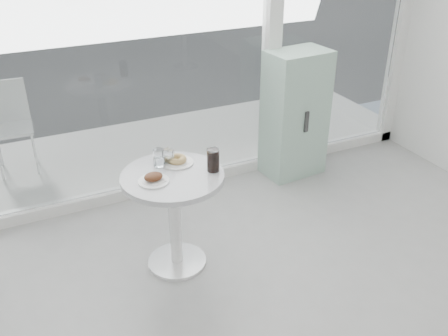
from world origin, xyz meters
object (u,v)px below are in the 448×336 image
cola_glass (213,160)px  water_tumbler_a (159,159)px  plate_fritter (154,178)px  water_tumbler_b (169,158)px  patio_chair (10,121)px  plate_donut (177,161)px  main_table (174,202)px  mint_cabinet (295,114)px

cola_glass → water_tumbler_a: bearing=144.7°
plate_fritter → cola_glass: (0.42, -0.03, 0.05)m
water_tumbler_b → patio_chair: bearing=116.7°
plate_donut → cola_glass: (0.19, -0.21, 0.06)m
main_table → plate_fritter: 0.29m
plate_fritter → patio_chair: bearing=110.4°
water_tumbler_a → cola_glass: (0.32, -0.23, 0.02)m
cola_glass → water_tumbler_b: bearing=137.5°
plate_donut → mint_cabinet: bearing=26.6°
main_table → water_tumbler_b: size_ratio=6.49×
mint_cabinet → cola_glass: bearing=-148.5°
mint_cabinet → cola_glass: (-1.28, -0.95, 0.23)m
main_table → mint_cabinet: size_ratio=0.62×
water_tumbler_a → water_tumbler_b: bearing=-2.6°
patio_chair → cola_glass: 2.47m
patio_chair → plate_fritter: bearing=-67.1°
plate_fritter → plate_donut: plate_fritter is taller
patio_chair → water_tumbler_b: size_ratio=7.41×
mint_cabinet → cola_glass: mint_cabinet is taller
main_table → patio_chair: (-0.92, 2.06, -0.00)m
patio_chair → cola_glass: cola_glass is taller
main_table → plate_donut: size_ratio=3.31×
mint_cabinet → patio_chair: (-2.49, 1.18, -0.07)m
main_table → plate_fritter: plate_fritter is taller
plate_donut → water_tumbler_a: 0.14m
water_tumbler_a → plate_donut: bearing=-6.5°
water_tumbler_a → water_tumbler_b: (0.08, -0.00, -0.01)m
plate_fritter → water_tumbler_a: size_ratio=1.61×
water_tumbler_b → main_table: bearing=-103.2°
cola_glass → mint_cabinet: bearing=36.4°
patio_chair → plate_donut: bearing=-59.5°
plate_fritter → plate_donut: bearing=38.1°
mint_cabinet → plate_donut: bearing=-158.3°
cola_glass → main_table: bearing=166.3°
plate_fritter → plate_donut: size_ratio=0.90×
plate_fritter → water_tumbler_a: water_tumbler_a is taller
patio_chair → cola_glass: bearing=-58.0°
plate_donut → water_tumbler_b: size_ratio=1.96×
main_table → mint_cabinet: bearing=29.4°
mint_cabinet → plate_fritter: 1.95m
patio_chair → water_tumbler_a: bearing=-62.5°
water_tumbler_a → plate_fritter: bearing=-117.7°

